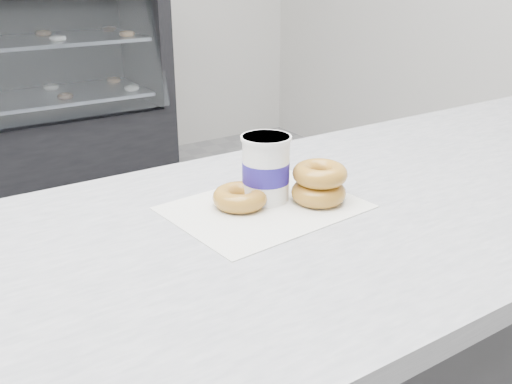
% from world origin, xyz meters
% --- Properties ---
extents(wax_paper, '(0.36, 0.29, 0.00)m').
position_xyz_m(wax_paper, '(0.30, -0.54, 0.90)').
color(wax_paper, silver).
rests_on(wax_paper, counter).
extents(donut_single, '(0.13, 0.13, 0.04)m').
position_xyz_m(donut_single, '(0.26, -0.51, 0.92)').
color(donut_single, '#B58531').
rests_on(donut_single, wax_paper).
extents(donut_stack, '(0.13, 0.13, 0.07)m').
position_xyz_m(donut_stack, '(0.40, -0.57, 0.94)').
color(donut_stack, '#B58531').
rests_on(donut_stack, wax_paper).
extents(coffee_cup, '(0.11, 0.11, 0.13)m').
position_xyz_m(coffee_cup, '(0.32, -0.51, 0.96)').
color(coffee_cup, white).
rests_on(coffee_cup, counter).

